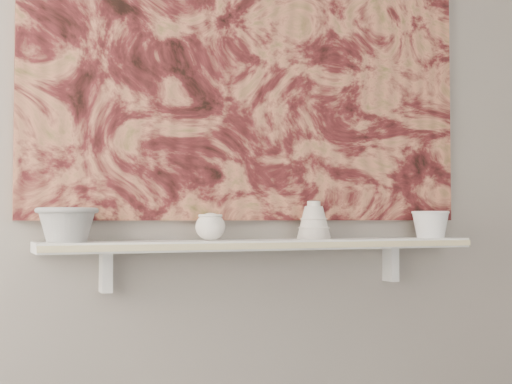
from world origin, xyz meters
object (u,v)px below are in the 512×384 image
bowl_white (431,224)px  bowl_grey (67,224)px  shelf (268,245)px  painting (258,51)px  cup_cream (210,227)px  bell_vessel (314,220)px

bowl_white → bowl_grey: bearing=180.0°
shelf → bowl_white: bowl_white is taller
painting → cup_cream: 0.60m
shelf → painting: bearing=90.0°
bowl_grey → bowl_white: (1.22, 0.00, -0.00)m
painting → bowl_grey: bearing=-172.5°
bowl_white → cup_cream: bearing=180.0°
shelf → bowl_grey: (-0.61, 0.00, 0.07)m
shelf → painting: (0.00, 0.08, 0.62)m
bowl_grey → bell_vessel: bell_vessel is taller
shelf → cup_cream: size_ratio=15.50×
bowl_grey → bowl_white: bowl_grey is taller
shelf → bowl_grey: bowl_grey is taller
bowl_grey → bell_vessel: 0.77m
shelf → bell_vessel: (0.16, 0.00, 0.08)m
painting → bowl_grey: 0.83m
cup_cream → bowl_white: 0.80m
bowl_grey → cup_cream: (0.42, 0.00, -0.01)m
painting → bowl_white: 0.83m
painting → bell_vessel: 0.58m
shelf → cup_cream: bearing=180.0°
shelf → bowl_grey: size_ratio=8.03×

